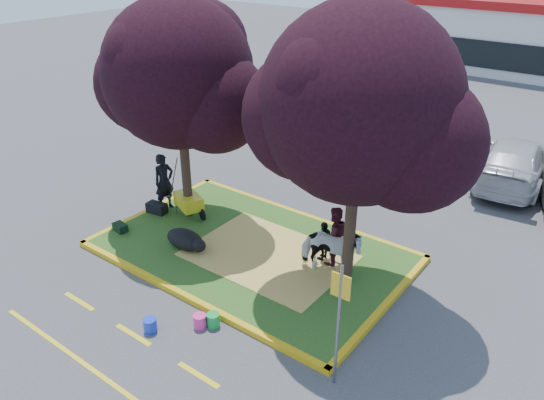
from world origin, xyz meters
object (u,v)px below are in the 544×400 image
Objects in this scene: cow at (330,251)px; bucket_pink at (200,321)px; sign_post at (339,313)px; bucket_blue at (150,325)px; car_black at (248,106)px; calf at (185,239)px; car_silver at (314,124)px; wheelbarrow at (189,201)px; bucket_green at (213,320)px; handler at (164,182)px.

cow is 5.06× the size of bucket_pink.
bucket_pink is (-3.30, -0.39, -1.59)m from sign_post.
car_black reaches higher than bucket_blue.
car_black is at bearing 144.60° from calf.
car_silver is (-1.95, 9.63, 0.32)m from calf.
car_black is at bearing 140.85° from wheelbarrow.
sign_post is at bearing 3.41° from bucket_green.
sign_post is (7.07, -3.11, 1.13)m from wheelbarrow.
calf is at bearing -108.61° from handler.
wheelbarrow reaches higher than calf.
bucket_green is (-3.08, -0.18, -1.59)m from sign_post.
cow reaches higher than bucket_blue.
bucket_blue is at bearing -165.49° from sign_post.
calf is at bearing 140.78° from bucket_pink.
sign_post is 3.47m from bucket_green.
calf reaches higher than bucket_pink.
wheelbarrow is at bearing -70.69° from handler.
cow is 0.90× the size of handler.
car_black is at bearing 133.74° from sign_post.
car_black is 3.91m from car_silver.
bucket_green is (-1.14, -3.17, -0.68)m from cow.
sign_post is 16.49m from car_black.
car_black is (-8.56, 11.82, 0.59)m from bucket_green.
bucket_green is at bearing 143.93° from cow.
cow is at bearing 62.48° from bucket_blue.
calf is at bearing 92.65° from cow.
car_black is (-9.71, 8.65, -0.09)m from cow.
bucket_pink is at bearing 126.80° from car_silver.
bucket_pink is (-0.22, -0.20, -0.00)m from bucket_green.
cow is 0.59× the size of sign_post.
handler is at bearing 172.80° from calf.
sign_post is at bearing 15.80° from bucket_blue.
car_black is (-7.55, 12.79, 0.59)m from bucket_blue.
bucket_blue reaches higher than bucket_pink.
bucket_green is 1.00× the size of bucket_pink.
wheelbarrow is at bearing 124.85° from bucket_blue.
sign_post is 0.63× the size of car_silver.
bucket_green is 0.07× the size of car_silver.
bucket_pink is at bearing -136.77° from bucket_green.
bucket_pink is 1.11m from bucket_blue.
sign_post is at bearing 140.39° from car_silver.
car_black reaches higher than bucket_pink.
calf is at bearing -68.91° from car_black.
bucket_green is at bearing -177.88° from sign_post.
sign_post reaches higher than bucket_pink.
handler is 5.78m from bucket_blue.
bucket_green is 14.61m from car_black.
car_black is (-8.35, 12.02, 0.59)m from bucket_pink.
cow reaches higher than wheelbarrow.
calf is at bearing 117.34° from car_silver.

